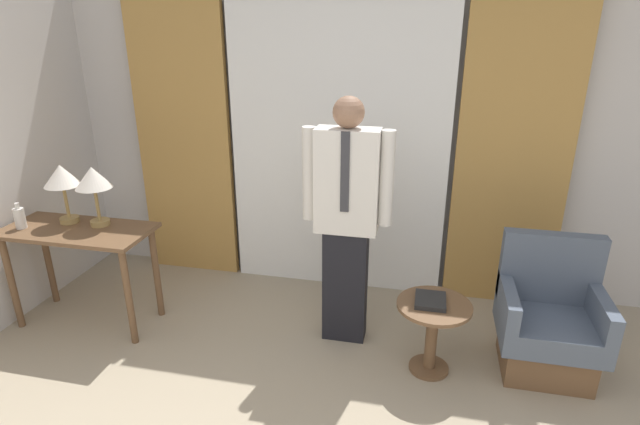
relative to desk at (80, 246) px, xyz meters
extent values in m
cube|color=beige|center=(1.74, 1.15, 0.71)|extent=(10.00, 0.06, 2.70)
cube|color=white|center=(1.74, 1.02, 0.65)|extent=(1.78, 0.06, 2.58)
cube|color=#B28442|center=(0.38, 1.02, 0.65)|extent=(0.84, 0.06, 2.58)
cube|color=#B28442|center=(3.09, 1.02, 0.65)|extent=(0.84, 0.06, 2.58)
cube|color=brown|center=(0.00, 0.00, 0.12)|extent=(1.08, 0.50, 0.03)
cylinder|color=brown|center=(-0.48, -0.19, -0.27)|extent=(0.05, 0.05, 0.74)
cylinder|color=brown|center=(0.48, -0.19, -0.27)|extent=(0.05, 0.05, 0.74)
cylinder|color=brown|center=(-0.48, 0.19, -0.27)|extent=(0.05, 0.05, 0.74)
cylinder|color=brown|center=(0.48, 0.19, -0.27)|extent=(0.05, 0.05, 0.74)
cylinder|color=#9E7F47|center=(-0.13, 0.10, 0.16)|extent=(0.14, 0.14, 0.04)
cylinder|color=#9E7F47|center=(-0.13, 0.10, 0.30)|extent=(0.02, 0.02, 0.25)
cone|color=silver|center=(-0.13, 0.10, 0.50)|extent=(0.26, 0.26, 0.16)
cylinder|color=#9E7F47|center=(0.13, 0.10, 0.16)|extent=(0.14, 0.14, 0.04)
cylinder|color=#9E7F47|center=(0.13, 0.10, 0.30)|extent=(0.02, 0.02, 0.25)
cone|color=silver|center=(0.13, 0.10, 0.50)|extent=(0.26, 0.26, 0.16)
cylinder|color=silver|center=(-0.40, -0.07, 0.21)|extent=(0.08, 0.08, 0.15)
cylinder|color=silver|center=(-0.40, -0.07, 0.31)|extent=(0.03, 0.03, 0.04)
cube|color=black|center=(1.95, 0.22, -0.21)|extent=(0.30, 0.16, 0.84)
cube|color=silver|center=(1.95, 0.22, 0.56)|extent=(0.42, 0.19, 0.70)
cube|color=#333338|center=(1.95, 0.12, 0.65)|extent=(0.06, 0.01, 0.53)
cylinder|color=silver|center=(1.69, 0.22, 0.59)|extent=(0.09, 0.09, 0.63)
cylinder|color=silver|center=(2.21, 0.22, 0.59)|extent=(0.09, 0.09, 0.63)
sphere|color=#936B51|center=(1.95, 0.22, 1.01)|extent=(0.20, 0.20, 0.20)
cube|color=brown|center=(3.31, 0.11, -0.51)|extent=(0.54, 0.46, 0.25)
cube|color=#4C5666|center=(3.31, 0.11, -0.31)|extent=(0.63, 0.55, 0.16)
cube|color=#4C5666|center=(3.31, 0.34, 0.01)|extent=(0.63, 0.10, 0.49)
cube|color=#4C5666|center=(3.03, 0.11, -0.14)|extent=(0.08, 0.55, 0.18)
cube|color=#4C5666|center=(3.59, 0.11, -0.14)|extent=(0.08, 0.55, 0.18)
cylinder|color=brown|center=(2.57, -0.04, -0.62)|extent=(0.26, 0.26, 0.02)
cylinder|color=brown|center=(2.57, -0.04, -0.40)|extent=(0.08, 0.08, 0.48)
cylinder|color=brown|center=(2.57, -0.04, -0.15)|extent=(0.48, 0.48, 0.03)
cube|color=black|center=(2.54, -0.03, -0.12)|extent=(0.19, 0.22, 0.03)
camera|label=1|loc=(2.45, -2.88, 1.53)|focal=28.00mm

